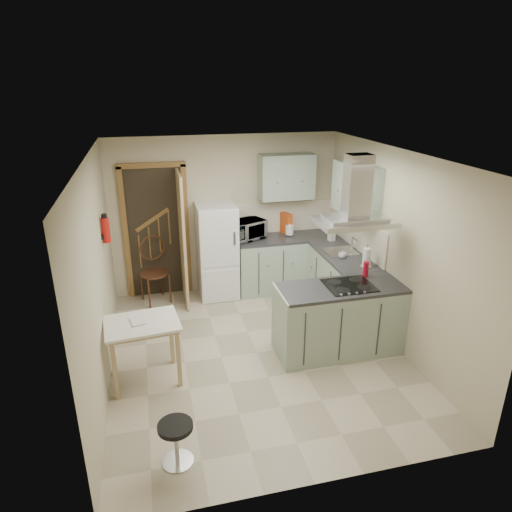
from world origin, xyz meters
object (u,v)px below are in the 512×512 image
object	(u,v)px
fridge	(217,251)
stool	(177,443)
extractor_hood	(354,222)
peninsula	(339,319)
bentwood_chair	(155,273)
microwave	(247,230)
drop_leaf_table	(145,351)

from	to	relation	value
fridge	stool	distance (m)	3.53
fridge	extractor_hood	world-z (taller)	extractor_hood
peninsula	bentwood_chair	size ratio (longest dim) A/B	1.63
peninsula	extractor_hood	bearing A→B (deg)	0.00
extractor_hood	bentwood_chair	distance (m)	3.28
peninsula	bentwood_chair	bearing A→B (deg)	138.29
fridge	peninsula	size ratio (longest dim) A/B	0.97
bentwood_chair	microwave	distance (m)	1.59
microwave	stool	bearing A→B (deg)	-137.38
fridge	bentwood_chair	xyz separation A→B (m)	(-0.99, -0.01, -0.27)
fridge	bentwood_chair	size ratio (longest dim) A/B	1.58
fridge	extractor_hood	distance (m)	2.57
fridge	bentwood_chair	bearing A→B (deg)	-179.47
microwave	bentwood_chair	bearing A→B (deg)	157.50
stool	bentwood_chair	bearing A→B (deg)	90.92
fridge	stool	world-z (taller)	fridge
drop_leaf_table	microwave	world-z (taller)	microwave
extractor_hood	fridge	bearing A→B (deg)	123.79
fridge	stool	size ratio (longest dim) A/B	3.51
microwave	fridge	bearing A→B (deg)	160.93
extractor_hood	stool	world-z (taller)	extractor_hood
peninsula	extractor_hood	size ratio (longest dim) A/B	1.72
drop_leaf_table	peninsula	bearing A→B (deg)	-4.26
fridge	drop_leaf_table	xyz separation A→B (m)	(-1.18, -2.04, -0.37)
stool	microwave	bearing A→B (deg)	67.36
stool	fridge	bearing A→B (deg)	74.50
peninsula	stool	bearing A→B (deg)	-147.36
fridge	drop_leaf_table	bearing A→B (deg)	-120.01
microwave	drop_leaf_table	bearing A→B (deg)	-153.37
drop_leaf_table	stool	bearing A→B (deg)	-85.17
bentwood_chair	stool	xyz separation A→B (m)	(0.05, -3.35, -0.26)
peninsula	stool	distance (m)	2.57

